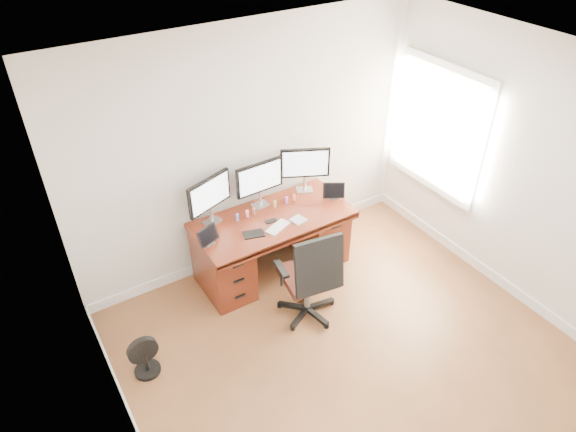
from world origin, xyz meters
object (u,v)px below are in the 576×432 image
office_chair (310,289)px  keyboard (278,227)px  monitor_center (260,179)px  desk (272,241)px  floor_fan (145,357)px

office_chair → keyboard: 0.72m
monitor_center → keyboard: 0.56m
desk → floor_fan: size_ratio=4.14×
keyboard → desk: bearing=54.3°
office_chair → floor_fan: bearing=-178.2°
floor_fan → keyboard: bearing=12.7°
desk → monitor_center: monitor_center is taller
office_chair → keyboard: bearing=99.5°
floor_fan → keyboard: (1.65, 0.39, 0.56)m
office_chair → desk: bearing=95.7°
floor_fan → monitor_center: 2.10m
desk → keyboard: (-0.05, -0.22, 0.36)m
monitor_center → keyboard: bearing=-98.6°
office_chair → monitor_center: monitor_center is taller
desk → monitor_center: (0.00, 0.24, 0.68)m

